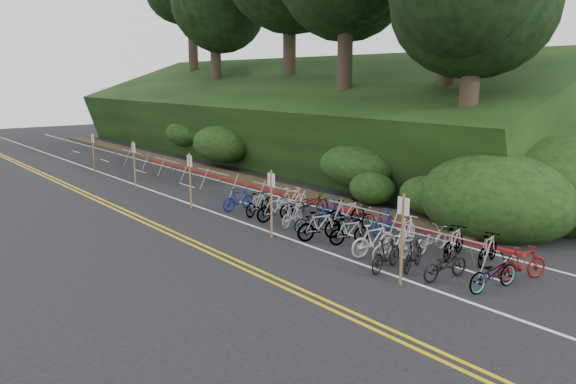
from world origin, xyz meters
name	(u,v)px	position (x,y,z in m)	size (l,w,h in m)	color
ground	(358,278)	(0.00, 0.00, 0.00)	(120.00, 120.00, 0.00)	black
road_markings	(202,212)	(0.63, 10.10, 0.00)	(7.47, 80.00, 0.01)	gold
red_curb	(269,190)	(5.70, 12.00, 0.05)	(0.25, 28.00, 0.10)	maroon
embankment	(292,125)	(12.96, 19.04, 2.57)	(14.30, 48.14, 9.11)	black
bike_rack_front	(434,239)	(2.74, -0.60, 0.82)	(1.10, 3.43, 1.08)	gray
bike_racks_rest	(213,178)	(3.00, 13.00, 0.85)	(1.14, 23.00, 1.17)	gray
signpost_near	(402,233)	(0.59, -1.08, 1.50)	(0.08, 0.40, 2.63)	brown
signposts_rest	(160,169)	(0.60, 14.00, 1.43)	(0.08, 18.40, 2.50)	brown
bike_front	(386,254)	(1.18, -0.02, 0.52)	(1.74, 0.49, 1.05)	black
bike_valet	(362,227)	(2.95, 2.68, 0.49)	(3.35, 14.10, 1.09)	slate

